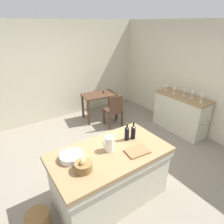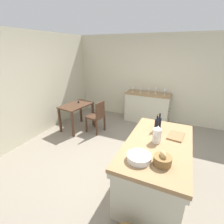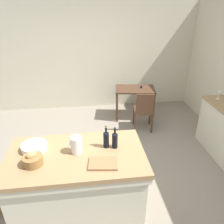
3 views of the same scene
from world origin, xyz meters
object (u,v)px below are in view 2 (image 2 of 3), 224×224
Objects in this scene: island_table at (156,165)px; pitcher at (157,136)px; wine_bottle_amber at (157,124)px; wine_glass_far_right at (133,88)px; cutting_board at (176,136)px; side_cabinet at (147,107)px; wooden_chair at (97,116)px; wine_bottle_dark at (159,122)px; writing_desk at (76,109)px; wine_glass_left at (156,89)px; wine_glass_far_left at (165,91)px; wash_bowl at (139,157)px; bread_basket at (162,160)px; wine_glass_right at (140,89)px; wine_glass_middle at (149,90)px.

pitcher reaches higher than island_table.
wine_bottle_amber is 1.93× the size of wine_glass_far_right.
cutting_board is 0.35m from wine_bottle_amber.
side_cabinet is at bearing 15.41° from pitcher.
wooden_chair is at bearing 53.32° from pitcher.
wine_bottle_amber is at bearing 167.19° from wine_bottle_dark.
writing_desk is at bearing 68.85° from wine_bottle_amber.
side_cabinet is 5.12× the size of pitcher.
wine_glass_left is (2.33, 0.76, 0.17)m from cutting_board.
wine_glass_far_left is 1.01× the size of wine_glass_left.
side_cabinet is at bearing 10.75° from wash_bowl.
writing_desk is 5.25× the size of wine_glass_far_left.
wine_glass_left reaches higher than side_cabinet.
side_cabinet is 1.66m from wooden_chair.
bread_basket is at bearing -133.04° from wooden_chair.
wine_glass_left is (3.16, 0.38, 0.15)m from wash_bowl.
wine_bottle_dark is 1.76× the size of wine_glass_right.
bread_basket is 0.89m from wine_bottle_amber.
pitcher reaches higher than wine_glass_far_right.
pitcher reaches higher than wash_bowl.
island_table is at bearing -158.97° from wine_glass_right.
wash_bowl is at bearing 162.80° from island_table.
wine_bottle_dark is at bearing -168.00° from wine_glass_left.
wine_glass_middle reaches higher than writing_desk.
cutting_board is at bearing -7.21° from bread_basket.
wine_glass_left reaches higher than wine_glass_far_right.
wine_bottle_dark is 2.26m from wine_glass_right.
pitcher is at bearing -13.21° from wash_bowl.
wine_glass_far_left reaches higher than wash_bowl.
wine_bottle_amber reaches higher than wine_glass_middle.
wine_bottle_amber is at bearing -111.15° from writing_desk.
wine_glass_far_left is at bearing 6.05° from island_table.
side_cabinet is 2.16m from writing_desk.
wine_glass_right reaches higher than island_table.
island_table is 2.90m from wine_glass_far_right.
wine_bottle_amber is at bearing -119.27° from wooden_chair.
wine_glass_middle is at bearing -40.31° from wooden_chair.
wine_bottle_dark is (0.49, 0.08, 0.52)m from island_table.
wine_bottle_amber is at bearing 10.78° from pitcher.
wine_bottle_amber reaches higher than wine_bottle_dark.
pitcher is 0.38m from wine_bottle_amber.
wine_glass_left is (3.12, 0.66, 0.12)m from bread_basket.
wine_bottle_dark reaches higher than pitcher.
wine_glass_far_left is at bearing -95.00° from wine_glass_middle.
wine_glass_far_left reaches higher than wine_glass_right.
wash_bowl is 3.20m from wine_glass_middle.
wine_glass_far_right reaches higher than side_cabinet.
wine_glass_left reaches higher than wine_glass_right.
side_cabinet is at bearing 22.97° from cutting_board.
wine_glass_far_right is (1.21, -0.60, 0.56)m from wooden_chair.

